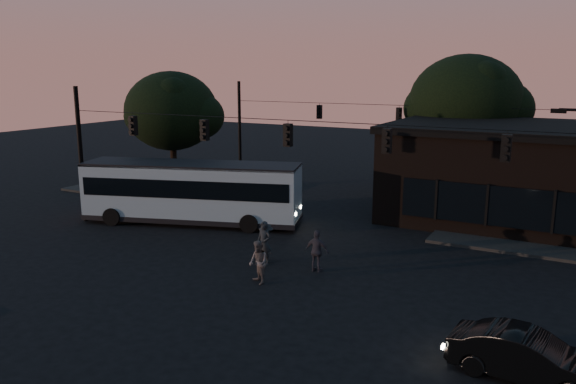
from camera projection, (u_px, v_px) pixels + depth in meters
The scene contains 13 objects.
ground at pixel (240, 285), 22.25m from camera, with size 120.00×120.00×0.00m, color black.
sidewalk_far_left at pixel (184, 186), 40.77m from camera, with size 14.00×10.00×0.15m, color black.
building at pixel (532, 173), 31.25m from camera, with size 15.40×10.41×5.40m.
tree_behind at pixel (466, 103), 38.02m from camera, with size 7.60×7.60×9.43m.
tree_left at pixel (172, 111), 38.75m from camera, with size 6.40×6.40×8.30m.
signal_rig_near at pixel (288, 160), 24.75m from camera, with size 26.24×0.30×7.50m.
signal_rig_far at pixel (398, 132), 38.57m from camera, with size 26.24×0.30×7.50m.
bus at pixel (192, 189), 30.92m from camera, with size 12.26×6.32×3.38m.
car at pixel (528, 357), 15.27m from camera, with size 1.45×4.16×1.37m, color black.
pedestrian_a at pixel (264, 243), 24.39m from camera, with size 0.70×0.46×1.93m, color black.
pedestrian_b at pixel (258, 262), 22.22m from camera, with size 0.85×0.66×1.75m, color #544D4D.
pedestrian_c at pixel (317, 251), 23.53m from camera, with size 1.05×0.44×1.79m, color #2E2D37.
pedestrian_d at pixel (266, 243), 24.73m from camera, with size 1.12×0.65×1.74m, color black.
Camera 1 is at (11.61, -17.56, 8.31)m, focal length 35.00 mm.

